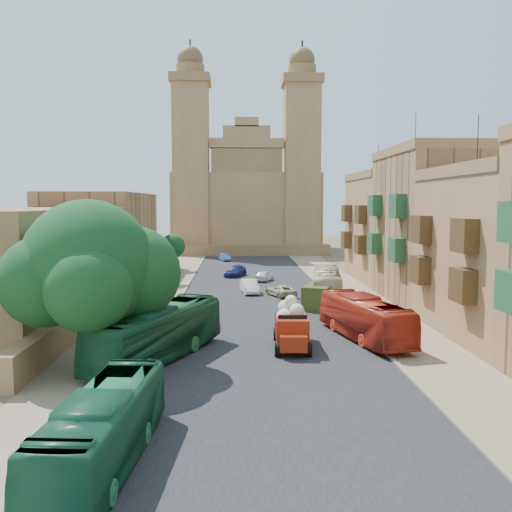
{
  "coord_description": "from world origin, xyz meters",
  "views": [
    {
      "loc": [
        -1.78,
        -25.74,
        8.83
      ],
      "look_at": [
        0.0,
        26.0,
        4.0
      ],
      "focal_mm": 40.0,
      "sensor_mm": 36.0,
      "label": 1
    }
  ],
  "objects": [
    {
      "name": "car_blue_a",
      "position": [
        -3.86,
        14.7,
        0.57
      ],
      "size": [
        1.59,
        3.46,
        1.15
      ],
      "primitive_type": "imported",
      "rotation": [
        0.0,
        0.0,
        0.07
      ],
      "color": "teal",
      "rests_on": "ground"
    },
    {
      "name": "sidewalk_west",
      "position": [
        -9.5,
        30.0,
        0.01
      ],
      "size": [
        5.0,
        140.0,
        0.01
      ],
      "primitive_type": "cube",
      "color": "#806C54",
      "rests_on": "ground"
    },
    {
      "name": "ficus_tree",
      "position": [
        -9.42,
        4.01,
        5.35
      ],
      "size": [
        9.05,
        8.32,
        9.05
      ],
      "color": "#35291A",
      "rests_on": "ground"
    },
    {
      "name": "car_cream",
      "position": [
        2.41,
        27.65,
        0.54
      ],
      "size": [
        3.15,
        4.31,
        1.09
      ],
      "primitive_type": "imported",
      "rotation": [
        0.0,
        0.0,
        3.53
      ],
      "color": "#BFB689",
      "rests_on": "ground"
    },
    {
      "name": "townhouse_b",
      "position": [
        15.95,
        11.0,
        5.66
      ],
      "size": [
        9.0,
        14.0,
        14.9
      ],
      "color": "olive",
      "rests_on": "ground"
    },
    {
      "name": "bus_green_north",
      "position": [
        -6.25,
        6.01,
        1.56
      ],
      "size": [
        6.82,
        11.32,
        3.12
      ],
      "primitive_type": "imported",
      "rotation": [
        0.0,
        0.0,
        -0.41
      ],
      "color": "#174F2D",
      "rests_on": "ground"
    },
    {
      "name": "car_blue_b",
      "position": [
        -3.55,
        60.93,
        0.57
      ],
      "size": [
        2.11,
        3.63,
        1.13
      ],
      "primitive_type": "imported",
      "rotation": [
        0.0,
        0.0,
        0.28
      ],
      "color": "#345B95",
      "rests_on": "ground"
    },
    {
      "name": "bus_green_south",
      "position": [
        -6.25,
        -7.16,
        1.31
      ],
      "size": [
        2.95,
        9.55,
        2.62
      ],
      "primitive_type": "imported",
      "rotation": [
        0.0,
        0.0,
        -0.08
      ],
      "color": "#1A5E3D",
      "rests_on": "ground"
    },
    {
      "name": "church",
      "position": [
        -0.0,
        78.61,
        9.52
      ],
      "size": [
        28.0,
        22.5,
        36.3
      ],
      "color": "olive",
      "rests_on": "ground"
    },
    {
      "name": "west_building_low",
      "position": [
        -18.0,
        18.0,
        4.2
      ],
      "size": [
        10.0,
        28.0,
        8.4
      ],
      "primitive_type": "cube",
      "color": "brown",
      "rests_on": "ground"
    },
    {
      "name": "street_tree_a",
      "position": [
        -10.0,
        12.0,
        3.74
      ],
      "size": [
        3.63,
        3.63,
        5.57
      ],
      "color": "#35291A",
      "rests_on": "ground"
    },
    {
      "name": "olive_pickup",
      "position": [
        5.26,
        21.76,
        0.97
      ],
      "size": [
        3.63,
        5.24,
        1.99
      ],
      "color": "#3C481B",
      "rests_on": "ground"
    },
    {
      "name": "road_surface",
      "position": [
        0.0,
        30.0,
        0.01
      ],
      "size": [
        14.0,
        140.0,
        0.01
      ],
      "primitive_type": "cube",
      "color": "black",
      "rests_on": "ground"
    },
    {
      "name": "west_wall",
      "position": [
        -12.5,
        20.0,
        0.9
      ],
      "size": [
        1.0,
        40.0,
        1.8
      ],
      "primitive_type": "cube",
      "color": "olive",
      "rests_on": "ground"
    },
    {
      "name": "street_tree_d",
      "position": [
        -10.0,
        48.0,
        3.25
      ],
      "size": [
        3.16,
        3.16,
        4.86
      ],
      "color": "#35291A",
      "rests_on": "ground"
    },
    {
      "name": "townhouse_d",
      "position": [
        15.95,
        39.0,
        6.16
      ],
      "size": [
        9.0,
        14.0,
        15.9
      ],
      "color": "olive",
      "rests_on": "ground"
    },
    {
      "name": "pedestrian_a",
      "position": [
        9.64,
        14.16,
        0.82
      ],
      "size": [
        0.7,
        0.6,
        1.63
      ],
      "primitive_type": "imported",
      "rotation": [
        0.0,
        0.0,
        2.72
      ],
      "color": "#29272A",
      "rests_on": "ground"
    },
    {
      "name": "west_building_mid",
      "position": [
        -18.0,
        44.0,
        5.0
      ],
      "size": [
        10.0,
        22.0,
        10.0
      ],
      "primitive_type": "cube",
      "color": "olive",
      "rests_on": "ground"
    },
    {
      "name": "bus_red_east",
      "position": [
        6.5,
        10.32,
        1.39
      ],
      "size": [
        4.5,
        10.28,
        2.79
      ],
      "primitive_type": "imported",
      "rotation": [
        0.0,
        0.0,
        3.36
      ],
      "color": "#AA2615",
      "rests_on": "ground"
    },
    {
      "name": "car_white_b",
      "position": [
        1.36,
        38.25,
        0.6
      ],
      "size": [
        2.61,
        3.77,
        1.19
      ],
      "primitive_type": "imported",
      "rotation": [
        0.0,
        0.0,
        2.76
      ],
      "color": "white",
      "rests_on": "ground"
    },
    {
      "name": "sidewalk_east",
      "position": [
        9.5,
        30.0,
        0.01
      ],
      "size": [
        5.0,
        140.0,
        0.01
      ],
      "primitive_type": "cube",
      "color": "#806C54",
      "rests_on": "ground"
    },
    {
      "name": "car_white_a",
      "position": [
        -0.5,
        29.54,
        0.67
      ],
      "size": [
        1.96,
        4.23,
        1.34
      ],
      "primitive_type": "imported",
      "rotation": [
        0.0,
        0.0,
        0.14
      ],
      "color": "white",
      "rests_on": "ground"
    },
    {
      "name": "street_tree_b",
      "position": [
        -10.0,
        24.0,
        3.11
      ],
      "size": [
        3.02,
        3.02,
        4.65
      ],
      "color": "#35291A",
      "rests_on": "ground"
    },
    {
      "name": "bus_cream_east",
      "position": [
        6.5,
        25.77,
        1.43
      ],
      "size": [
        3.79,
        10.49,
        2.86
      ],
      "primitive_type": "imported",
      "rotation": [
        0.0,
        0.0,
        3.0
      ],
      "color": "beige",
      "rests_on": "ground"
    },
    {
      "name": "ground",
      "position": [
        0.0,
        0.0,
        0.0
      ],
      "size": [
        260.0,
        260.0,
        0.0
      ],
      "primitive_type": "plane",
      "color": "brown"
    },
    {
      "name": "street_tree_c",
      "position": [
        -10.0,
        36.0,
        3.13
      ],
      "size": [
        3.05,
        3.05,
        4.68
      ],
      "color": "#35291A",
      "rests_on": "ground"
    },
    {
      "name": "pedestrian_c",
      "position": [
        7.5,
        9.48,
        0.96
      ],
      "size": [
        0.9,
        1.22,
        1.92
      ],
      "primitive_type": "imported",
      "rotation": [
        0.0,
        0.0,
        5.14
      ],
      "color": "#29282E",
      "rests_on": "ground"
    },
    {
      "name": "kerb_west",
      "position": [
        -7.0,
        30.0,
        0.06
      ],
      "size": [
        0.25,
        140.0,
        0.12
      ],
      "primitive_type": "cube",
      "color": "#806C54",
      "rests_on": "ground"
    },
    {
      "name": "townhouse_c",
      "position": [
        15.95,
        25.0,
        6.91
      ],
      "size": [
        9.0,
        14.0,
        17.4
      ],
      "color": "olive",
      "rests_on": "ground"
    },
    {
      "name": "red_truck",
      "position": [
        1.56,
        8.35,
        1.37
      ],
      "size": [
        2.36,
        5.45,
        3.12
      ],
      "color": "maroon",
      "rests_on": "ground"
    },
    {
      "name": "car_dkblue",
      "position": [
        -1.92,
        42.46,
        0.62
      ],
      "size": [
        3.11,
        4.64,
        1.25
      ],
      "primitive_type": "imported",
      "rotation": [
        0.0,
        0.0,
        -0.35
      ],
      "color": "#131657",
      "rests_on": "ground"
    },
    {
      "name": "kerb_east",
      "position": [
        7.0,
        30.0,
        0.06
      ],
      "size": [
        0.25,
        140.0,
        0.12
      ],
      "primitive_type": "cube",
      "color": "#806C54",
      "rests_on": "ground"
    }
  ]
}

